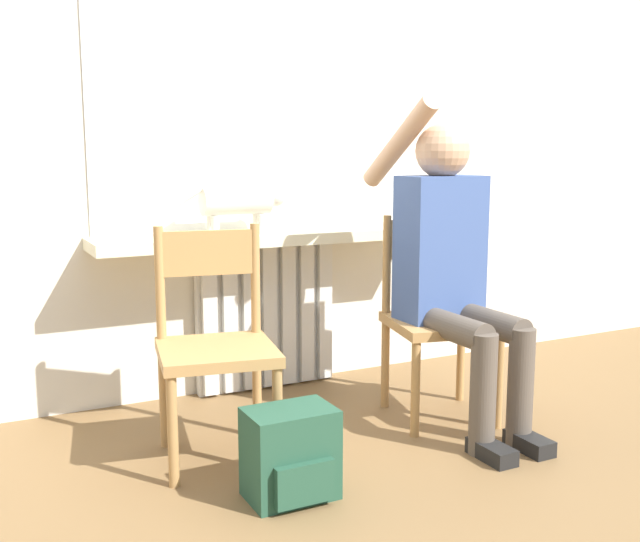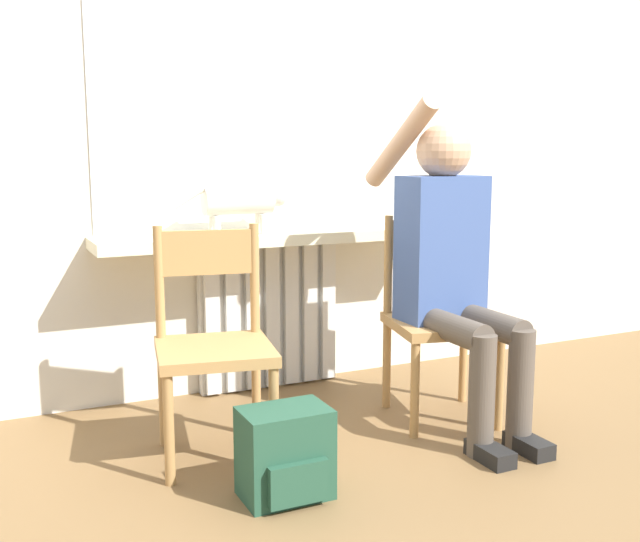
% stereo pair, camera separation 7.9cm
% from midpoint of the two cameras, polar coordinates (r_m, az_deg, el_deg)
% --- Properties ---
extents(ground_plane, '(12.00, 12.00, 0.00)m').
position_cam_midpoint_polar(ground_plane, '(2.70, 6.46, -15.57)').
color(ground_plane, brown).
extents(wall_with_window, '(7.00, 0.06, 2.70)m').
position_cam_midpoint_polar(wall_with_window, '(3.56, -3.87, 12.81)').
color(wall_with_window, silver).
rests_on(wall_with_window, ground_plane).
extents(radiator, '(0.68, 0.08, 0.71)m').
position_cam_midpoint_polar(radiator, '(3.56, -3.23, -3.30)').
color(radiator, silver).
rests_on(radiator, ground_plane).
extents(windowsill, '(1.64, 0.30, 0.05)m').
position_cam_midpoint_polar(windowsill, '(3.40, -2.63, 2.60)').
color(windowsill, beige).
rests_on(windowsill, radiator).
extents(window_glass, '(1.57, 0.01, 1.03)m').
position_cam_midpoint_polar(window_glass, '(3.52, -3.64, 11.64)').
color(window_glass, white).
rests_on(window_glass, windowsill).
extents(chair_left, '(0.48, 0.48, 0.85)m').
position_cam_midpoint_polar(chair_left, '(2.77, -7.34, -5.29)').
color(chair_left, '#B2844C').
rests_on(chair_left, ground_plane).
extents(chair_right, '(0.49, 0.49, 0.85)m').
position_cam_midpoint_polar(chair_right, '(3.20, 9.71, -3.36)').
color(chair_right, '#B2844C').
rests_on(chair_right, ground_plane).
extents(person, '(0.36, 0.96, 1.35)m').
position_cam_midpoint_polar(person, '(3.07, 10.80, 0.82)').
color(person, brown).
rests_on(person, ground_plane).
extents(cat, '(0.54, 0.12, 0.25)m').
position_cam_midpoint_polar(cat, '(3.30, -5.16, 5.34)').
color(cat, silver).
rests_on(cat, windowsill).
extents(backpack, '(0.29, 0.22, 0.30)m').
position_cam_midpoint_polar(backpack, '(2.51, -1.72, -13.79)').
color(backpack, '#234C38').
rests_on(backpack, ground_plane).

